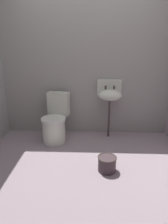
# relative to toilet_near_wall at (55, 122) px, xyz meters

# --- Properties ---
(ground_plane) EXTENTS (3.32, 2.94, 0.08)m
(ground_plane) POSITION_rel_toilet_near_wall_xyz_m (0.51, -0.92, -0.36)
(ground_plane) COLOR gray
(wall_back) EXTENTS (3.32, 0.10, 2.33)m
(wall_back) POSITION_rel_toilet_near_wall_xyz_m (0.51, 0.40, 0.84)
(wall_back) COLOR #9B9691
(wall_back) RESTS_ON ground
(toilet_near_wall) EXTENTS (0.47, 0.64, 0.78)m
(toilet_near_wall) POSITION_rel_toilet_near_wall_xyz_m (0.00, 0.00, 0.00)
(toilet_near_wall) COLOR silver
(toilet_near_wall) RESTS_ON ground
(sink) EXTENTS (0.42, 0.35, 0.99)m
(sink) POSITION_rel_toilet_near_wall_xyz_m (0.91, 0.19, 0.43)
(sink) COLOR #413236
(sink) RESTS_ON ground
(bucket) EXTENTS (0.24, 0.24, 0.20)m
(bucket) POSITION_rel_toilet_near_wall_xyz_m (0.81, -0.88, -0.22)
(bucket) COLOR #413236
(bucket) RESTS_ON ground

